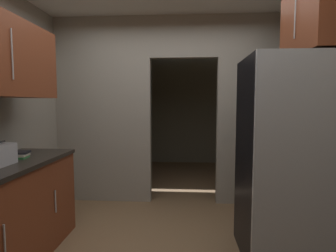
% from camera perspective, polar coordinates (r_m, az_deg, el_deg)
% --- Properties ---
extents(kitchen_partition, '(3.21, 0.12, 2.63)m').
position_cam_1_polar(kitchen_partition, '(3.83, -1.21, 4.47)').
color(kitchen_partition, '#9E998C').
rests_on(kitchen_partition, ground).
extents(adjoining_room_shell, '(3.21, 2.70, 2.63)m').
position_cam_1_polar(adjoining_room_shell, '(5.65, 1.09, 3.72)').
color(adjoining_room_shell, gray).
rests_on(adjoining_room_shell, ground).
extents(refrigerator, '(0.76, 0.79, 1.83)m').
position_cam_1_polar(refrigerator, '(2.68, 23.74, -6.55)').
color(refrigerator, black).
rests_on(refrigerator, ground).
extents(upper_cabinet_fridgeside, '(0.36, 0.84, 0.75)m').
position_cam_1_polar(upper_cabinet_fridgeside, '(2.93, 28.92, 20.30)').
color(upper_cabinet_fridgeside, brown).
extents(book_stack, '(0.15, 0.17, 0.06)m').
position_cam_1_polar(book_stack, '(2.88, -28.82, -5.39)').
color(book_stack, '#388C47').
rests_on(book_stack, lower_cabinet_run).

